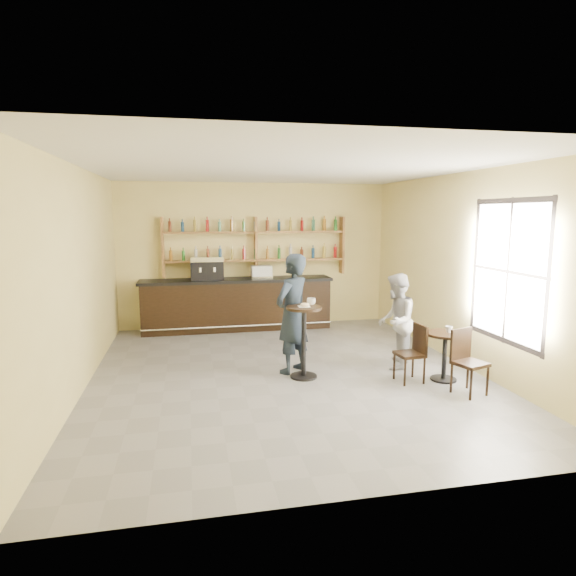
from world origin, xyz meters
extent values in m
plane|color=slate|center=(0.00, 0.00, 0.00)|extent=(7.00, 7.00, 0.00)
plane|color=white|center=(0.00, 0.00, 3.20)|extent=(7.00, 7.00, 0.00)
plane|color=#E5D282|center=(0.00, 3.50, 1.60)|extent=(7.00, 0.00, 7.00)
plane|color=#E5D282|center=(0.00, -3.50, 1.60)|extent=(7.00, 0.00, 7.00)
plane|color=#E5D282|center=(-3.00, 0.00, 1.60)|extent=(0.00, 7.00, 7.00)
plane|color=#E5D282|center=(3.00, 0.00, 1.60)|extent=(0.00, 7.00, 7.00)
plane|color=white|center=(2.99, -1.20, 1.70)|extent=(0.00, 2.00, 2.00)
cube|color=white|center=(0.23, -0.25, 1.12)|extent=(0.19, 0.19, 0.00)
torus|color=gold|center=(0.24, -0.26, 1.15)|extent=(0.15, 0.15, 0.05)
imported|color=white|center=(0.37, -0.15, 1.17)|extent=(0.15, 0.15, 0.11)
imported|color=black|center=(0.12, 0.06, 0.95)|extent=(0.82, 0.80, 1.91)
imported|color=white|center=(2.35, -0.81, 0.79)|extent=(0.12, 0.12, 0.10)
imported|color=#939297|center=(1.82, -0.07, 0.78)|extent=(0.89, 0.96, 1.57)
camera|label=1|loc=(-1.46, -7.23, 2.51)|focal=30.00mm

